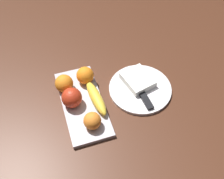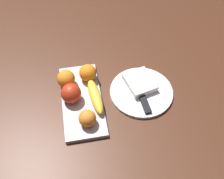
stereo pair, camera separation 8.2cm
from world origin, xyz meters
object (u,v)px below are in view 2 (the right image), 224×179
banana (95,96)px  orange_near_apple (66,79)px  orange_near_banana (87,118)px  folded_napkin (140,83)px  apple (71,93)px  dinner_plate (141,92)px  fruit_tray (82,100)px  knife (143,100)px  orange_center (88,73)px

banana → orange_near_apple: orange_near_apple is taller
orange_near_banana → folded_napkin: size_ratio=0.52×
apple → dinner_plate: 0.27m
orange_near_banana → folded_napkin: bearing=-57.9°
fruit_tray → folded_napkin: bearing=-82.5°
orange_near_banana → knife: bearing=-74.1°
fruit_tray → orange_center: (0.09, -0.04, 0.04)m
apple → banana: 0.09m
orange_near_apple → folded_napkin: orange_near_apple is taller
orange_center → banana: bearing=-172.9°
orange_near_apple → folded_napkin: (-0.05, -0.27, -0.02)m
fruit_tray → dinner_plate: fruit_tray is taller
banana → orange_center: size_ratio=2.47×
banana → knife: 0.18m
apple → banana: size_ratio=0.45×
apple → dinner_plate: (-0.00, -0.26, -0.05)m
orange_near_banana → knife: (0.06, -0.21, -0.03)m
fruit_tray → banana: size_ratio=2.02×
fruit_tray → banana: banana is taller
dinner_plate → apple: bearing=89.1°
orange_near_apple → orange_near_banana: 0.19m
fruit_tray → folded_napkin: 0.23m
apple → knife: apple is taller
orange_near_apple → orange_near_banana: bearing=-162.9°
apple → folded_napkin: apple is taller
orange_near_apple → dinner_plate: size_ratio=0.28×
apple → knife: 0.26m
apple → dinner_plate: apple is taller
orange_center → dinner_plate: orange_center is taller
knife → orange_near_apple: bearing=61.3°
folded_napkin → orange_near_apple: bearing=79.9°
apple → orange_near_banana: (-0.11, -0.04, -0.01)m
banana → dinner_plate: banana is taller
knife → banana: bearing=74.4°
apple → orange_near_apple: 0.08m
apple → folded_napkin: size_ratio=0.63×
fruit_tray → apple: (0.00, 0.03, 0.05)m
folded_napkin → knife: (-0.08, 0.00, -0.01)m
apple → folded_napkin: 0.26m
banana → orange_near_banana: orange_near_banana is taller
banana → knife: bearing=-108.1°
orange_near_apple → knife: orange_near_apple is taller
orange_near_apple → orange_center: size_ratio=1.02×
folded_napkin → knife: bearing=176.3°
dinner_plate → knife: 0.05m
banana → orange_center: orange_center is taller
fruit_tray → orange_near_apple: bearing=31.0°
banana → fruit_tray: bearing=71.8°
fruit_tray → banana: (-0.01, -0.05, 0.03)m
orange_near_banana → orange_center: size_ratio=0.91×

